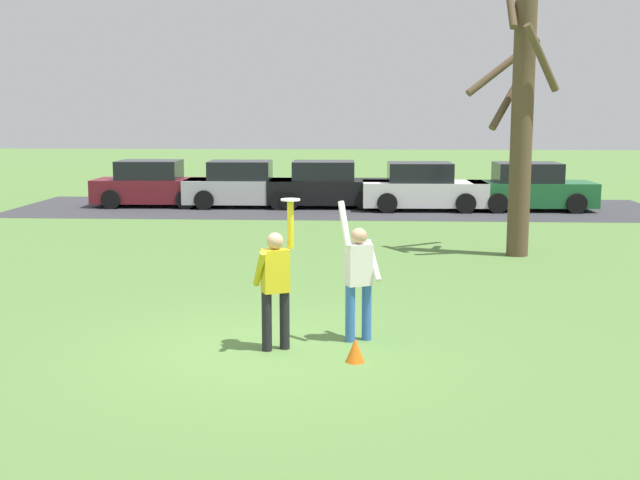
# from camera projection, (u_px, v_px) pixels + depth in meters

# --- Properties ---
(ground_plane) EXTENTS (120.00, 120.00, 0.00)m
(ground_plane) POSITION_uv_depth(u_px,v_px,m) (264.00, 350.00, 11.33)
(ground_plane) COLOR #567F3D
(person_catcher) EXTENTS (0.58, 0.50, 2.08)m
(person_catcher) POSITION_uv_depth(u_px,v_px,m) (275.00, 281.00, 11.20)
(person_catcher) COLOR black
(person_catcher) RESTS_ON ground_plane
(person_defender) EXTENTS (0.64, 0.59, 2.04)m
(person_defender) POSITION_uv_depth(u_px,v_px,m) (359.00, 274.00, 11.65)
(person_defender) COLOR #3366B7
(person_defender) RESTS_ON ground_plane
(frisbee_disc) EXTENTS (0.26, 0.26, 0.02)m
(frisbee_disc) POSITION_uv_depth(u_px,v_px,m) (290.00, 200.00, 11.11)
(frisbee_disc) COLOR white
(frisbee_disc) RESTS_ON person_catcher
(parked_car_maroon) EXTENTS (4.15, 2.13, 1.59)m
(parked_car_maroon) POSITION_uv_depth(u_px,v_px,m) (153.00, 185.00, 28.41)
(parked_car_maroon) COLOR maroon
(parked_car_maroon) RESTS_ON ground_plane
(parked_car_silver) EXTENTS (4.15, 2.13, 1.59)m
(parked_car_silver) POSITION_uv_depth(u_px,v_px,m) (244.00, 186.00, 28.16)
(parked_car_silver) COLOR #BCBCC1
(parked_car_silver) RESTS_ON ground_plane
(parked_car_black) EXTENTS (4.15, 2.13, 1.59)m
(parked_car_black) POSITION_uv_depth(u_px,v_px,m) (327.00, 186.00, 28.06)
(parked_car_black) COLOR black
(parked_car_black) RESTS_ON ground_plane
(parked_car_white) EXTENTS (4.15, 2.13, 1.59)m
(parked_car_white) POSITION_uv_depth(u_px,v_px,m) (423.00, 188.00, 27.28)
(parked_car_white) COLOR white
(parked_car_white) RESTS_ON ground_plane
(parked_car_green) EXTENTS (4.15, 2.13, 1.59)m
(parked_car_green) POSITION_uv_depth(u_px,v_px,m) (530.00, 189.00, 27.22)
(parked_car_green) COLOR #1E6633
(parked_car_green) RESTS_ON ground_plane
(parking_strip) EXTENTS (21.83, 6.40, 0.01)m
(parking_strip) POSITION_uv_depth(u_px,v_px,m) (335.00, 208.00, 27.88)
(parking_strip) COLOR #38383D
(parking_strip) RESTS_ON ground_plane
(bare_tree_tall) EXTENTS (2.03, 2.05, 6.17)m
(bare_tree_tall) POSITION_uv_depth(u_px,v_px,m) (521.00, 122.00, 18.32)
(bare_tree_tall) COLOR brown
(bare_tree_tall) RESTS_ON ground_plane
(field_cone_orange) EXTENTS (0.26, 0.26, 0.32)m
(field_cone_orange) POSITION_uv_depth(u_px,v_px,m) (355.00, 350.00, 10.77)
(field_cone_orange) COLOR orange
(field_cone_orange) RESTS_ON ground_plane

